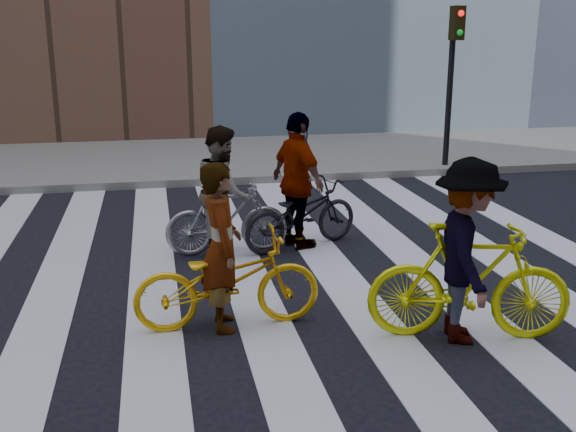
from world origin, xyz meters
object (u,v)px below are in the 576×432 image
object	(u,v)px
bike_yellow_left	(227,281)
rider_right	(467,251)
bike_dark_rear	(301,214)
rider_rear	(298,181)
rider_mid	(223,191)
rider_left	(221,247)
bike_yellow_right	(469,282)
bike_silver_mid	(227,219)
traffic_signal	(453,61)

from	to	relation	value
bike_yellow_left	rider_right	size ratio (longest dim) A/B	1.04
bike_dark_rear	rider_rear	world-z (taller)	rider_rear
rider_mid	rider_rear	size ratio (longest dim) A/B	0.92
bike_dark_rear	rider_right	world-z (taller)	rider_right
rider_left	rider_rear	bearing A→B (deg)	-29.30
bike_dark_rear	bike_yellow_right	bearing A→B (deg)	175.27
bike_silver_mid	bike_yellow_right	xyz separation A→B (m)	(1.96, -2.98, 0.09)
rider_rear	rider_left	bearing A→B (deg)	129.69
rider_right	traffic_signal	bearing A→B (deg)	-8.72
bike_silver_mid	rider_mid	size ratio (longest dim) A/B	0.95
rider_mid	rider_rear	bearing A→B (deg)	-85.76
bike_silver_mid	rider_mid	world-z (taller)	rider_mid
rider_right	bike_yellow_right	bearing A→B (deg)	-75.52
bike_dark_rear	rider_right	distance (m)	3.22
bike_yellow_left	bike_yellow_right	size ratio (longest dim) A/B	0.96
traffic_signal	bike_yellow_right	distance (m)	8.15
bike_silver_mid	bike_dark_rear	xyz separation A→B (m)	(1.02, 0.09, -0.02)
bike_dark_rear	rider_right	xyz separation A→B (m)	(0.90, -3.07, 0.42)
rider_left	rider_rear	size ratio (longest dim) A/B	0.91
rider_mid	bike_yellow_left	bearing A→B (deg)	174.24
traffic_signal	bike_silver_mid	world-z (taller)	traffic_signal
bike_yellow_left	rider_left	bearing A→B (deg)	89.08
traffic_signal	rider_right	size ratio (longest dim) A/B	1.89
bike_yellow_left	bike_dark_rear	size ratio (longest dim) A/B	1.04
rider_right	rider_rear	size ratio (longest dim) A/B	0.96
bike_yellow_right	rider_mid	size ratio (longest dim) A/B	1.12
traffic_signal	rider_rear	world-z (taller)	traffic_signal
rider_right	bike_silver_mid	bearing A→B (deg)	47.22
bike_yellow_right	bike_silver_mid	bearing A→B (deg)	47.89
rider_mid	bike_dark_rear	bearing A→B (deg)	-85.99
bike_yellow_right	rider_rear	xyz separation A→B (m)	(-1.00, 3.07, 0.35)
rider_left	rider_mid	size ratio (longest dim) A/B	0.98
bike_yellow_left	rider_left	world-z (taller)	rider_left
rider_rear	bike_yellow_right	bearing A→B (deg)	176.12
traffic_signal	rider_mid	bearing A→B (deg)	-139.52
bike_yellow_right	rider_rear	bearing A→B (deg)	32.53
traffic_signal	rider_rear	bearing A→B (deg)	-133.77
bike_silver_mid	bike_dark_rear	world-z (taller)	bike_silver_mid
bike_dark_rear	rider_left	xyz separation A→B (m)	(-1.32, -2.35, 0.38)
traffic_signal	bike_yellow_right	bearing A→B (deg)	-112.88
rider_left	rider_rear	world-z (taller)	rider_rear
bike_dark_rear	rider_left	bearing A→B (deg)	128.75
traffic_signal	bike_yellow_left	world-z (taller)	traffic_signal
traffic_signal	rider_left	bearing A→B (deg)	-129.01
traffic_signal	bike_silver_mid	xyz separation A→B (m)	(-5.06, -4.36, -1.79)
bike_silver_mid	traffic_signal	bearing A→B (deg)	-49.90
bike_yellow_right	bike_yellow_left	bearing A→B (deg)	86.50
traffic_signal	bike_yellow_right	world-z (taller)	traffic_signal
bike_yellow_left	bike_yellow_right	bearing A→B (deg)	-108.90
rider_left	rider_right	bearing A→B (deg)	-108.90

